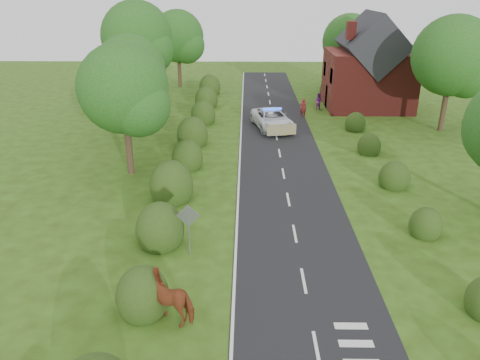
{
  "coord_description": "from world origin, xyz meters",
  "views": [
    {
      "loc": [
        -2.42,
        -16.44,
        11.48
      ],
      "look_at": [
        -2.78,
        7.79,
        1.3
      ],
      "focal_mm": 35.0,
      "sensor_mm": 36.0,
      "label": 1
    }
  ],
  "objects_px": {
    "pedestrian_purple": "(319,101)",
    "police_van": "(272,119)",
    "road_sign": "(188,223)",
    "cow": "(174,299)",
    "pedestrian_red": "(303,108)"
  },
  "relations": [
    {
      "from": "pedestrian_red",
      "to": "pedestrian_purple",
      "type": "xyz_separation_m",
      "value": [
        1.83,
        2.72,
        -0.02
      ]
    },
    {
      "from": "pedestrian_purple",
      "to": "cow",
      "type": "bearing_deg",
      "value": 116.2
    },
    {
      "from": "pedestrian_red",
      "to": "police_van",
      "type": "bearing_deg",
      "value": 55.5
    },
    {
      "from": "pedestrian_purple",
      "to": "police_van",
      "type": "bearing_deg",
      "value": 96.92
    },
    {
      "from": "road_sign",
      "to": "pedestrian_red",
      "type": "relative_size",
      "value": 1.48
    },
    {
      "from": "police_van",
      "to": "cow",
      "type": "bearing_deg",
      "value": -113.46
    },
    {
      "from": "cow",
      "to": "road_sign",
      "type": "bearing_deg",
      "value": -162.24
    },
    {
      "from": "police_van",
      "to": "pedestrian_purple",
      "type": "relative_size",
      "value": 3.79
    },
    {
      "from": "road_sign",
      "to": "cow",
      "type": "relative_size",
      "value": 1.14
    },
    {
      "from": "cow",
      "to": "pedestrian_purple",
      "type": "relative_size",
      "value": 1.34
    },
    {
      "from": "road_sign",
      "to": "police_van",
      "type": "height_order",
      "value": "road_sign"
    },
    {
      "from": "cow",
      "to": "pedestrian_purple",
      "type": "xyz_separation_m",
      "value": [
        9.71,
        31.42,
        0.04
      ]
    },
    {
      "from": "road_sign",
      "to": "pedestrian_red",
      "type": "distance_m",
      "value": 25.58
    },
    {
      "from": "police_van",
      "to": "road_sign",
      "type": "bearing_deg",
      "value": -115.55
    },
    {
      "from": "police_van",
      "to": "pedestrian_red",
      "type": "xyz_separation_m",
      "value": [
        3.08,
        3.92,
        0.04
      ]
    }
  ]
}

